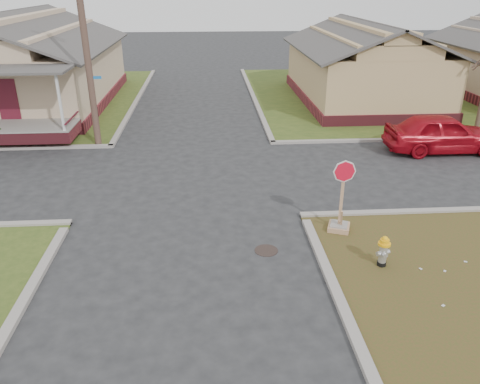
{
  "coord_description": "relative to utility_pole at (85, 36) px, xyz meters",
  "views": [
    {
      "loc": [
        0.72,
        -11.38,
        6.72
      ],
      "look_at": [
        1.58,
        1.0,
        1.1
      ],
      "focal_mm": 35.0,
      "sensor_mm": 36.0,
      "label": 1
    }
  ],
  "objects": [
    {
      "name": "utility_pole",
      "position": [
        0.0,
        0.0,
        0.0
      ],
      "size": [
        1.8,
        0.28,
        9.0
      ],
      "color": "#433027",
      "rests_on": "ground"
    },
    {
      "name": "red_sedan",
      "position": [
        14.84,
        -1.83,
        -3.84
      ],
      "size": [
        4.82,
        1.98,
        1.63
      ],
      "primitive_type": "imported",
      "rotation": [
        0.0,
        0.0,
        1.56
      ],
      "color": "#AB0C19",
      "rests_on": "ground"
    },
    {
      "name": "curbs",
      "position": [
        4.2,
        -3.9,
        -4.66
      ],
      "size": [
        80.0,
        40.0,
        0.12
      ],
      "primitive_type": null,
      "color": "gray",
      "rests_on": "ground"
    },
    {
      "name": "corner_house",
      "position": [
        -5.8,
        7.78,
        -2.38
      ],
      "size": [
        10.1,
        15.5,
        5.3
      ],
      "color": "maroon",
      "rests_on": "ground"
    },
    {
      "name": "stop_sign",
      "position": [
        8.66,
        -8.45,
        -4.14
      ],
      "size": [
        0.62,
        0.6,
        2.17
      ],
      "rotation": [
        0.0,
        0.0,
        -0.36
      ],
      "color": "tan",
      "rests_on": "ground"
    },
    {
      "name": "fire_hydrant",
      "position": [
        9.26,
        -10.39,
        -4.15
      ],
      "size": [
        0.32,
        0.32,
        0.85
      ],
      "rotation": [
        0.0,
        0.0,
        0.28
      ],
      "color": "black",
      "rests_on": "ground"
    },
    {
      "name": "manhole",
      "position": [
        6.4,
        -9.4,
        -4.66
      ],
      "size": [
        0.64,
        0.64,
        0.01
      ],
      "primitive_type": "cylinder",
      "color": "black",
      "rests_on": "ground"
    },
    {
      "name": "ground",
      "position": [
        4.2,
        -8.9,
        -4.66
      ],
      "size": [
        120.0,
        120.0,
        0.0
      ],
      "primitive_type": "plane",
      "color": "#242426",
      "rests_on": "ground"
    },
    {
      "name": "side_house_yellow",
      "position": [
        14.2,
        7.6,
        -2.47
      ],
      "size": [
        7.6,
        11.6,
        4.7
      ],
      "color": "maroon",
      "rests_on": "ground"
    }
  ]
}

